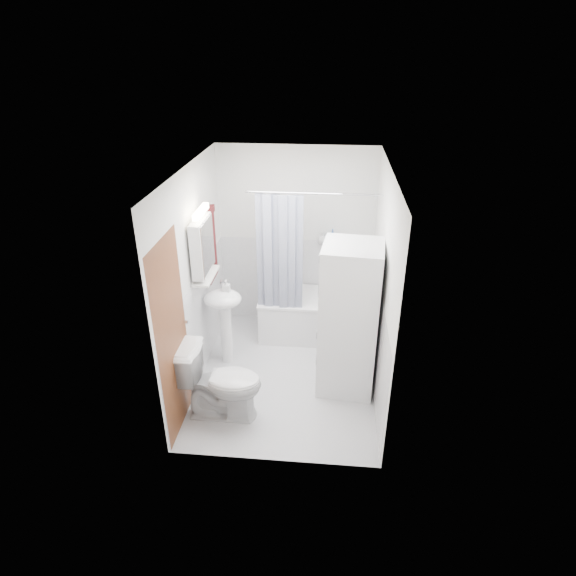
# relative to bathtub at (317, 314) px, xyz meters

# --- Properties ---
(floor) EXTENTS (2.60, 2.60, 0.00)m
(floor) POSITION_rel_bathtub_xyz_m (-0.31, -0.92, -0.31)
(floor) COLOR silver
(floor) RESTS_ON ground
(room_walls) EXTENTS (2.60, 2.60, 2.60)m
(room_walls) POSITION_rel_bathtub_xyz_m (-0.31, -0.92, 1.18)
(room_walls) COLOR white
(room_walls) RESTS_ON ground
(wainscot) EXTENTS (1.98, 2.58, 2.58)m
(wainscot) POSITION_rel_bathtub_xyz_m (-0.31, -0.63, 0.29)
(wainscot) COLOR white
(wainscot) RESTS_ON ground
(door) EXTENTS (0.05, 2.00, 2.00)m
(door) POSITION_rel_bathtub_xyz_m (-1.26, -1.47, 0.69)
(door) COLOR brown
(door) RESTS_ON ground
(bathtub) EXTENTS (1.47, 0.70, 0.56)m
(bathtub) POSITION_rel_bathtub_xyz_m (0.00, 0.00, 0.00)
(bathtub) COLOR white
(bathtub) RESTS_ON ground
(tub_spout) EXTENTS (0.04, 0.12, 0.04)m
(tub_spout) POSITION_rel_bathtub_xyz_m (0.20, 0.33, 0.57)
(tub_spout) COLOR silver
(tub_spout) RESTS_ON room_walls
(curtain_rod) EXTENTS (1.65, 0.02, 0.02)m
(curtain_rod) POSITION_rel_bathtub_xyz_m (0.00, -0.29, 1.69)
(curtain_rod) COLOR silver
(curtain_rod) RESTS_ON room_walls
(shower_curtain) EXTENTS (0.55, 0.02, 1.45)m
(shower_curtain) POSITION_rel_bathtub_xyz_m (-0.45, -0.29, 0.94)
(shower_curtain) COLOR #141D46
(shower_curtain) RESTS_ON curtain_rod
(sink) EXTENTS (0.44, 0.37, 1.04)m
(sink) POSITION_rel_bathtub_xyz_m (-1.06, -0.69, 0.39)
(sink) COLOR white
(sink) RESTS_ON ground
(medicine_cabinet) EXTENTS (0.13, 0.50, 0.71)m
(medicine_cabinet) POSITION_rel_bathtub_xyz_m (-1.21, -0.82, 1.26)
(medicine_cabinet) COLOR white
(medicine_cabinet) RESTS_ON room_walls
(shelf) EXTENTS (0.18, 0.54, 0.02)m
(shelf) POSITION_rel_bathtub_xyz_m (-1.20, -0.82, 0.89)
(shelf) COLOR silver
(shelf) RESTS_ON room_walls
(shower_caddy) EXTENTS (0.22, 0.06, 0.02)m
(shower_caddy) POSITION_rel_bathtub_xyz_m (0.25, 0.32, 0.84)
(shower_caddy) COLOR silver
(shower_caddy) RESTS_ON room_walls
(towel) EXTENTS (0.07, 0.37, 0.88)m
(towel) POSITION_rel_bathtub_xyz_m (-1.25, -0.38, 1.09)
(towel) COLOR maroon
(towel) RESTS_ON room_walls
(washer_dryer) EXTENTS (0.66, 0.66, 1.70)m
(washer_dryer) POSITION_rel_bathtub_xyz_m (0.37, -1.02, 0.54)
(washer_dryer) COLOR white
(washer_dryer) RESTS_ON ground
(toilet) EXTENTS (0.83, 0.47, 0.81)m
(toilet) POSITION_rel_bathtub_xyz_m (-0.90, -1.63, 0.09)
(toilet) COLOR white
(toilet) RESTS_ON ground
(soap_pump) EXTENTS (0.08, 0.17, 0.08)m
(soap_pump) POSITION_rel_bathtub_xyz_m (-1.02, -0.67, 0.64)
(soap_pump) COLOR gray
(soap_pump) RESTS_ON sink
(shelf_bottle) EXTENTS (0.07, 0.18, 0.07)m
(shelf_bottle) POSITION_rel_bathtub_xyz_m (-1.20, -0.97, 0.94)
(shelf_bottle) COLOR gray
(shelf_bottle) RESTS_ON shelf
(shelf_cup) EXTENTS (0.10, 0.09, 0.10)m
(shelf_cup) POSITION_rel_bathtub_xyz_m (-1.20, -0.70, 0.95)
(shelf_cup) COLOR gray
(shelf_cup) RESTS_ON shelf
(shampoo_a) EXTENTS (0.13, 0.17, 0.13)m
(shampoo_a) POSITION_rel_bathtub_xyz_m (0.04, 0.32, 0.92)
(shampoo_a) COLOR gray
(shampoo_a) RESTS_ON shower_caddy
(shampoo_b) EXTENTS (0.08, 0.21, 0.08)m
(shampoo_b) POSITION_rel_bathtub_xyz_m (0.16, 0.32, 0.89)
(shampoo_b) COLOR #2A56A8
(shampoo_b) RESTS_ON shower_caddy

